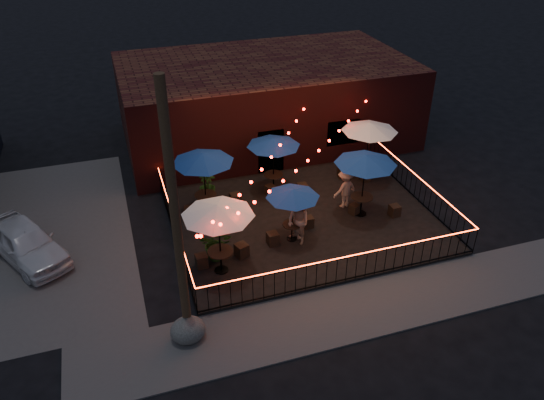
# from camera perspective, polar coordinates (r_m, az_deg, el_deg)

# --- Properties ---
(ground) EXTENTS (110.00, 110.00, 0.00)m
(ground) POSITION_cam_1_polar(r_m,az_deg,el_deg) (19.54, 5.40, -5.39)
(ground) COLOR black
(ground) RESTS_ON ground
(patio) EXTENTS (10.00, 8.00, 0.15)m
(patio) POSITION_cam_1_polar(r_m,az_deg,el_deg) (21.00, 3.29, -2.11)
(patio) COLOR black
(patio) RESTS_ON ground
(sidewalk) EXTENTS (18.00, 2.50, 0.05)m
(sidewalk) POSITION_cam_1_polar(r_m,az_deg,el_deg) (17.31, 9.65, -11.44)
(sidewalk) COLOR #494543
(sidewalk) RESTS_ON ground
(brick_building) EXTENTS (14.00, 8.00, 4.00)m
(brick_building) POSITION_cam_1_polar(r_m,az_deg,el_deg) (27.13, -0.73, 10.66)
(brick_building) COLOR #36100E
(brick_building) RESTS_ON ground
(utility_pole) EXTENTS (0.26, 0.26, 8.00)m
(utility_pole) POSITION_cam_1_polar(r_m,az_deg,el_deg) (13.97, -10.27, -2.52)
(utility_pole) COLOR #382917
(utility_pole) RESTS_ON ground
(fence_front) EXTENTS (10.00, 0.04, 1.04)m
(fence_front) POSITION_cam_1_polar(r_m,az_deg,el_deg) (17.72, 8.03, -7.35)
(fence_front) COLOR black
(fence_front) RESTS_ON patio
(fence_left) EXTENTS (0.04, 8.00, 1.04)m
(fence_left) POSITION_cam_1_polar(r_m,az_deg,el_deg) (19.66, -10.40, -3.18)
(fence_left) COLOR black
(fence_left) RESTS_ON patio
(fence_right) EXTENTS (0.04, 8.00, 1.04)m
(fence_right) POSITION_cam_1_polar(r_m,az_deg,el_deg) (22.77, 15.17, 1.38)
(fence_right) COLOR black
(fence_right) RESTS_ON patio
(festoon_lights) EXTENTS (10.02, 8.72, 1.32)m
(festoon_lights) POSITION_cam_1_polar(r_m,az_deg,el_deg) (19.18, 1.02, 2.96)
(festoon_lights) COLOR #FF1108
(festoon_lights) RESTS_ON ground
(cafe_table_0) EXTENTS (3.19, 3.19, 2.65)m
(cafe_table_0) POSITION_cam_1_polar(r_m,az_deg,el_deg) (16.97, -5.85, -1.19)
(cafe_table_0) COLOR black
(cafe_table_0) RESTS_ON patio
(cafe_table_1) EXTENTS (2.44, 2.44, 2.64)m
(cafe_table_1) POSITION_cam_1_polar(r_m,az_deg,el_deg) (20.24, -7.46, 4.45)
(cafe_table_1) COLOR black
(cafe_table_1) RESTS_ON patio
(cafe_table_2) EXTENTS (2.33, 2.33, 2.14)m
(cafe_table_2) POSITION_cam_1_polar(r_m,az_deg,el_deg) (18.70, 2.25, 0.66)
(cafe_table_2) COLOR black
(cafe_table_2) RESTS_ON patio
(cafe_table_3) EXTENTS (2.55, 2.55, 2.44)m
(cafe_table_3) POSITION_cam_1_polar(r_m,az_deg,el_deg) (21.73, 0.16, 6.20)
(cafe_table_3) COLOR black
(cafe_table_3) RESTS_ON patio
(cafe_table_4) EXTENTS (3.06, 3.06, 2.63)m
(cafe_table_4) POSITION_cam_1_polar(r_m,az_deg,el_deg) (20.27, 10.06, 4.23)
(cafe_table_4) COLOR black
(cafe_table_4) RESTS_ON patio
(cafe_table_5) EXTENTS (3.06, 3.06, 2.66)m
(cafe_table_5) POSITION_cam_1_polar(r_m,az_deg,el_deg) (22.98, 10.47, 7.66)
(cafe_table_5) COLOR black
(cafe_table_5) RESTS_ON patio
(bistro_chair_0) EXTENTS (0.41, 0.41, 0.47)m
(bistro_chair_0) POSITION_cam_1_polar(r_m,az_deg,el_deg) (18.50, -7.59, -6.50)
(bistro_chair_0) COLOR black
(bistro_chair_0) RESTS_ON patio
(bistro_chair_1) EXTENTS (0.52, 0.52, 0.49)m
(bistro_chair_1) POSITION_cam_1_polar(r_m,az_deg,el_deg) (18.83, -3.28, -5.40)
(bistro_chair_1) COLOR black
(bistro_chair_1) RESTS_ON patio
(bistro_chair_2) EXTENTS (0.43, 0.43, 0.43)m
(bistro_chair_2) POSITION_cam_1_polar(r_m,az_deg,el_deg) (21.15, -8.91, -1.27)
(bistro_chair_2) COLOR black
(bistro_chair_2) RESTS_ON patio
(bistro_chair_3) EXTENTS (0.44, 0.44, 0.49)m
(bistro_chair_3) POSITION_cam_1_polar(r_m,az_deg,el_deg) (21.68, -3.95, 0.08)
(bistro_chair_3) COLOR black
(bistro_chair_3) RESTS_ON patio
(bistro_chair_4) EXTENTS (0.42, 0.42, 0.47)m
(bistro_chair_4) POSITION_cam_1_polar(r_m,az_deg,el_deg) (19.38, 0.07, -4.17)
(bistro_chair_4) COLOR black
(bistro_chair_4) RESTS_ON patio
(bistro_chair_5) EXTENTS (0.36, 0.36, 0.43)m
(bistro_chair_5) POSITION_cam_1_polar(r_m,az_deg,el_deg) (20.36, 3.93, -2.36)
(bistro_chair_5) COLOR black
(bistro_chair_5) RESTS_ON patio
(bistro_chair_6) EXTENTS (0.46, 0.46, 0.44)m
(bistro_chair_6) POSITION_cam_1_polar(r_m,az_deg,el_deg) (22.30, -0.19, 1.05)
(bistro_chair_6) COLOR black
(bistro_chair_6) RESTS_ON patio
(bistro_chair_7) EXTENTS (0.43, 0.43, 0.48)m
(bistro_chair_7) POSITION_cam_1_polar(r_m,az_deg,el_deg) (22.38, 3.28, 1.17)
(bistro_chair_7) COLOR black
(bistro_chair_7) RESTS_ON patio
(bistro_chair_8) EXTENTS (0.46, 0.46, 0.41)m
(bistro_chair_8) POSITION_cam_1_polar(r_m,az_deg,el_deg) (21.33, 8.85, -0.97)
(bistro_chair_8) COLOR black
(bistro_chair_8) RESTS_ON patio
(bistro_chair_9) EXTENTS (0.41, 0.41, 0.46)m
(bistro_chair_9) POSITION_cam_1_polar(r_m,az_deg,el_deg) (21.51, 13.03, -1.11)
(bistro_chair_9) COLOR black
(bistro_chair_9) RESTS_ON patio
(bistro_chair_10) EXTENTS (0.46, 0.46, 0.49)m
(bistro_chair_10) POSITION_cam_1_polar(r_m,az_deg,el_deg) (23.84, 7.62, 2.99)
(bistro_chair_10) COLOR black
(bistro_chair_10) RESTS_ON patio
(bistro_chair_11) EXTENTS (0.41, 0.41, 0.42)m
(bistro_chair_11) POSITION_cam_1_polar(r_m,az_deg,el_deg) (23.70, 10.05, 2.49)
(bistro_chair_11) COLOR black
(bistro_chair_11) RESTS_ON patio
(patron_a) EXTENTS (0.45, 0.65, 1.72)m
(patron_a) POSITION_cam_1_polar(r_m,az_deg,el_deg) (19.46, 2.89, -1.81)
(patron_a) COLOR tan
(patron_a) RESTS_ON patio
(patron_b) EXTENTS (0.97, 1.07, 1.80)m
(patron_b) POSITION_cam_1_polar(r_m,az_deg,el_deg) (19.12, 2.84, -2.32)
(patron_b) COLOR tan
(patron_b) RESTS_ON patio
(patron_c) EXTENTS (1.20, 0.89, 1.65)m
(patron_c) POSITION_cam_1_polar(r_m,az_deg,el_deg) (21.43, 7.85, 1.22)
(patron_c) COLOR tan
(patron_c) RESTS_ON patio
(potted_shrub_a) EXTENTS (1.35, 1.25, 1.24)m
(potted_shrub_a) POSITION_cam_1_polar(r_m,az_deg,el_deg) (18.59, -5.98, -4.65)
(potted_shrub_a) COLOR #17370C
(potted_shrub_a) RESTS_ON patio
(potted_shrub_b) EXTENTS (0.87, 0.78, 1.31)m
(potted_shrub_b) POSITION_cam_1_polar(r_m,az_deg,el_deg) (19.89, -6.08, -1.86)
(potted_shrub_b) COLOR #0C360C
(potted_shrub_b) RESTS_ON patio
(potted_shrub_c) EXTENTS (0.86, 0.86, 1.24)m
(potted_shrub_c) POSITION_cam_1_polar(r_m,az_deg,el_deg) (22.04, -6.99, 1.58)
(potted_shrub_c) COLOR #183B0B
(potted_shrub_c) RESTS_ON patio
(cooler) EXTENTS (0.67, 0.54, 0.79)m
(cooler) POSITION_cam_1_polar(r_m,az_deg,el_deg) (20.16, -6.26, -2.22)
(cooler) COLOR #0D31A7
(cooler) RESTS_ON patio
(boulder) EXTENTS (1.18, 1.10, 0.76)m
(boulder) POSITION_cam_1_polar(r_m,az_deg,el_deg) (16.11, -9.03, -13.65)
(boulder) COLOR #3F3E3B
(boulder) RESTS_ON ground
(car_white) EXTENTS (3.39, 4.29, 1.37)m
(car_white) POSITION_cam_1_polar(r_m,az_deg,el_deg) (20.58, -24.94, -4.17)
(car_white) COLOR white
(car_white) RESTS_ON ground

